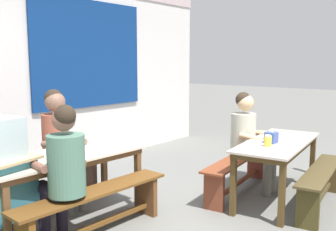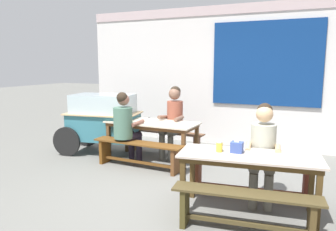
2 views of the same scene
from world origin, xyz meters
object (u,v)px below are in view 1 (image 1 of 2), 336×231
at_px(person_left_back_turned, 63,166).
at_px(soup_bowl, 70,151).
at_px(bench_far_back, 40,184).
at_px(bench_far_front, 95,205).
at_px(dining_table_far, 64,161).
at_px(tissue_box, 271,137).
at_px(bench_near_back, 238,169).
at_px(person_center_facing, 59,140).
at_px(dining_table_near, 278,147).
at_px(condiment_jar, 268,141).
at_px(bench_near_front, 321,183).
at_px(person_right_near_table, 248,135).

bearing_deg(person_left_back_turned, soup_bowl, 47.64).
xyz_separation_m(bench_far_back, bench_far_front, (-0.04, -1.00, 0.01)).
distance_m(dining_table_far, tissue_box, 2.35).
xyz_separation_m(bench_near_back, person_center_facing, (-1.71, 1.38, 0.48)).
xyz_separation_m(dining_table_near, condiment_jar, (-0.35, -0.03, 0.14)).
distance_m(dining_table_far, condiment_jar, 2.23).
bearing_deg(bench_near_front, bench_far_back, 129.96).
relative_size(tissue_box, soup_bowl, 1.25).
bearing_deg(bench_far_back, bench_near_back, -37.03).
distance_m(dining_table_near, bench_far_back, 2.81).
bearing_deg(tissue_box, bench_near_back, 79.47).
bearing_deg(bench_far_front, person_center_facing, 73.99).
bearing_deg(bench_far_back, person_right_near_table, -35.83).
xyz_separation_m(person_left_back_turned, person_center_facing, (0.55, 0.85, 0.04)).
distance_m(dining_table_far, bench_near_back, 2.20).
height_order(dining_table_far, bench_far_back, dining_table_far).
bearing_deg(condiment_jar, dining_table_far, 138.31).
bearing_deg(person_center_facing, person_left_back_turned, -122.89).
xyz_separation_m(person_left_back_turned, tissue_box, (2.17, -1.00, 0.05)).
xyz_separation_m(dining_table_far, tissue_box, (1.86, -1.43, 0.14)).
bearing_deg(dining_table_far, bench_near_front, -43.23).
height_order(tissue_box, soup_bowl, tissue_box).
bearing_deg(dining_table_far, bench_far_back, 87.68).
relative_size(dining_table_near, bench_near_back, 1.01).
bearing_deg(tissue_box, person_center_facing, 131.14).
relative_size(bench_near_front, condiment_jar, 12.09).
relative_size(person_right_near_table, person_center_facing, 0.94).
height_order(person_center_facing, condiment_jar, person_center_facing).
relative_size(bench_far_back, condiment_jar, 12.63).
height_order(bench_near_back, bench_near_front, same).
distance_m(bench_far_back, soup_bowl, 0.69).
relative_size(dining_table_near, person_left_back_turned, 1.30).
bearing_deg(bench_far_front, person_left_back_turned, 165.87).
bearing_deg(bench_near_front, person_right_near_table, 87.72).
distance_m(dining_table_far, bench_far_front, 0.61).
height_order(dining_table_near, tissue_box, tissue_box).
bearing_deg(bench_near_front, soup_bowl, 136.02).
xyz_separation_m(bench_near_back, bench_near_front, (0.12, -1.00, -0.00)).
xyz_separation_m(bench_far_front, condiment_jar, (1.68, -0.98, 0.48)).
bearing_deg(soup_bowl, bench_far_front, -100.62).
height_order(bench_near_front, person_center_facing, person_center_facing).
relative_size(bench_far_front, person_center_facing, 1.23).
distance_m(bench_far_front, person_center_facing, 1.07).
height_order(dining_table_far, bench_far_front, dining_table_far).
xyz_separation_m(person_center_facing, tissue_box, (1.62, -1.85, 0.02)).
height_order(dining_table_far, dining_table_near, same).
xyz_separation_m(bench_far_back, person_left_back_turned, (-0.33, -0.93, 0.45)).
bearing_deg(person_center_facing, bench_near_front, -52.37).
bearing_deg(bench_near_front, tissue_box, 112.16).
bearing_deg(condiment_jar, person_right_near_table, 46.11).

